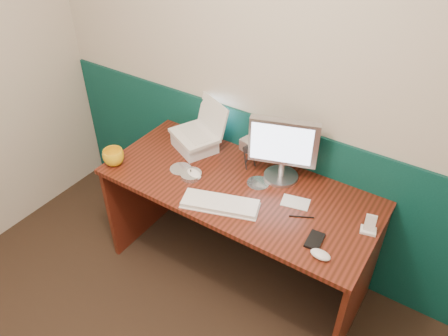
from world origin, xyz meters
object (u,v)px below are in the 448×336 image
Objects in this scene: keyboard at (220,204)px; camcorder at (250,151)px; monitor at (283,151)px; desk at (237,232)px; laptop at (193,120)px; mug at (114,157)px.

camcorder is (-0.05, 0.39, 0.10)m from keyboard.
monitor is 0.47m from keyboard.
laptop is at bearing 159.07° from desk.
mug reaches higher than desk.
desk is at bearing -62.22° from camcorder.
laptop reaches higher than desk.
laptop is 1.32× the size of camcorder.
laptop reaches higher than camcorder.
monitor is 1.02m from mug.
camcorder reaches higher than desk.
camcorder is at bearing 163.41° from monitor.
desk is at bearing 73.71° from keyboard.
mug is (-0.91, -0.44, -0.14)m from monitor.
mug is (-0.74, -0.24, 0.43)m from desk.
laptop is 0.60m from monitor.
keyboard is (0.01, -0.20, 0.39)m from desk.
monitor reaches higher than mug.
laptop is at bearing 121.46° from keyboard.
desk is 12.59× the size of mug.
monitor is 1.74× the size of camcorder.
monitor is at bearing 17.34° from camcorder.
mug is at bearing -133.24° from camcorder.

